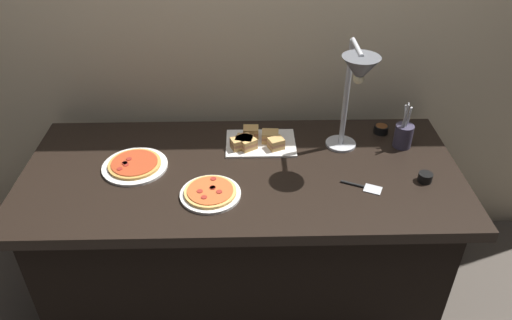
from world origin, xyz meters
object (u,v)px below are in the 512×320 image
Objects in this scene: sandwich_platter at (256,141)px; sauce_cup_near at (425,177)px; serving_spatula at (363,187)px; pizza_plate_center at (210,193)px; pizza_plate_front at (135,165)px; sauce_cup_far at (381,129)px; utensil_holder at (403,135)px; heat_lamp at (357,79)px.

sandwich_platter reaches higher than sauce_cup_near.
sauce_cup_near is at bearing -22.62° from sandwich_platter.
serving_spatula is at bearing -37.20° from sandwich_platter.
sauce_cup_near reaches higher than pizza_plate_center.
pizza_plate_front and pizza_plate_center have the same top height.
pizza_plate_front is 4.77× the size of sauce_cup_near.
sauce_cup_near is 0.27m from serving_spatula.
utensil_holder is at bearing -60.30° from sauce_cup_far.
pizza_plate_center is at bearing -118.01° from sandwich_platter.
heat_lamp reaches higher than pizza_plate_center.
utensil_holder reaches higher than sandwich_platter.
serving_spatula is at bearing -128.17° from utensil_holder.
serving_spatula is at bearing -112.01° from sauce_cup_far.
sauce_cup_far is at bearing 67.99° from serving_spatula.
sandwich_platter is (-0.39, 0.15, -0.38)m from heat_lamp.
heat_lamp reaches higher than sandwich_platter.
sauce_cup_near is (0.70, -0.29, -0.00)m from sandwich_platter.
pizza_plate_center is (-0.59, -0.22, -0.39)m from heat_lamp.
sauce_cup_near is (0.90, 0.07, 0.01)m from pizza_plate_center.
sandwich_platter is at bearing 61.99° from pizza_plate_center.
pizza_plate_front is 1.17m from sauce_cup_far.
sandwich_platter is at bearing 159.48° from heat_lamp.
pizza_plate_center is at bearing -149.78° from sauce_cup_far.
pizza_plate_front is 0.40m from pizza_plate_center.
sauce_cup_far is at bearing 30.22° from pizza_plate_center.
sandwich_platter is at bearing 17.05° from pizza_plate_front.
pizza_plate_center is 0.42m from sandwich_platter.
serving_spatula is (-0.24, -0.31, -0.06)m from utensil_holder.
pizza_plate_front is 1.68× the size of serving_spatula.
serving_spatula is (-0.27, -0.04, -0.02)m from sauce_cup_near.
utensil_holder reaches higher than serving_spatula.
utensil_holder is (0.07, -0.12, 0.04)m from sauce_cup_far.
sauce_cup_far is 0.14m from utensil_holder.
sauce_cup_far is at bearing 49.37° from heat_lamp.
sandwich_platter is at bearing 178.29° from utensil_holder.
utensil_holder is at bearing 24.30° from heat_lamp.
sauce_cup_near reaches higher than serving_spatula.
heat_lamp is at bearing 102.21° from serving_spatula.
pizza_plate_center is 3.58× the size of sauce_cup_far.
heat_lamp reaches higher than pizza_plate_front.
sandwich_platter reaches higher than serving_spatula.
pizza_plate_front is at bearing 170.35° from serving_spatula.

